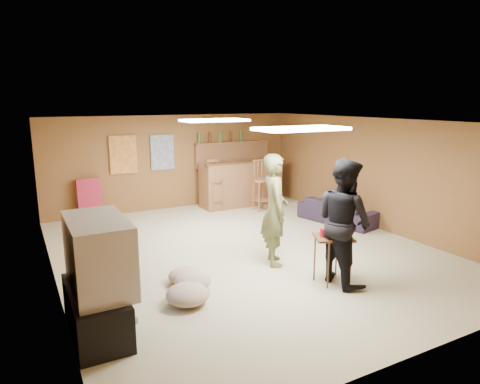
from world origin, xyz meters
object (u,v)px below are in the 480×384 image
bar_counter (241,183)px  person_olive (275,210)px  person_black (344,222)px  tv_body (99,254)px  sofa (338,211)px  tray_table (333,259)px

bar_counter → person_olive: (-1.36, -3.64, 0.32)m
person_black → person_olive: bearing=23.5°
bar_counter → tv_body: bearing=-133.0°
bar_counter → sofa: bearing=-65.2°
person_olive → tray_table: size_ratio=2.59×
person_olive → tray_table: 1.18m
tv_body → tray_table: tv_body is taller
person_black → tray_table: size_ratio=2.63×
bar_counter → person_black: 4.79m
tv_body → person_black: size_ratio=0.62×
person_olive → tray_table: (0.34, -0.99, -0.54)m
bar_counter → sofa: size_ratio=1.19×
sofa → person_olive: bearing=105.1°
person_olive → tv_body: bearing=127.8°
bar_counter → person_olive: person_olive is taller
bar_counter → person_olive: size_ratio=1.15×
tv_body → sofa: tv_body is taller
person_olive → person_black: (0.46, -1.05, 0.01)m
tv_body → person_black: (3.25, -0.24, -0.01)m
person_black → sofa: 3.15m
sofa → tv_body: bearing=98.8°
tray_table → tv_body: bearing=176.7°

